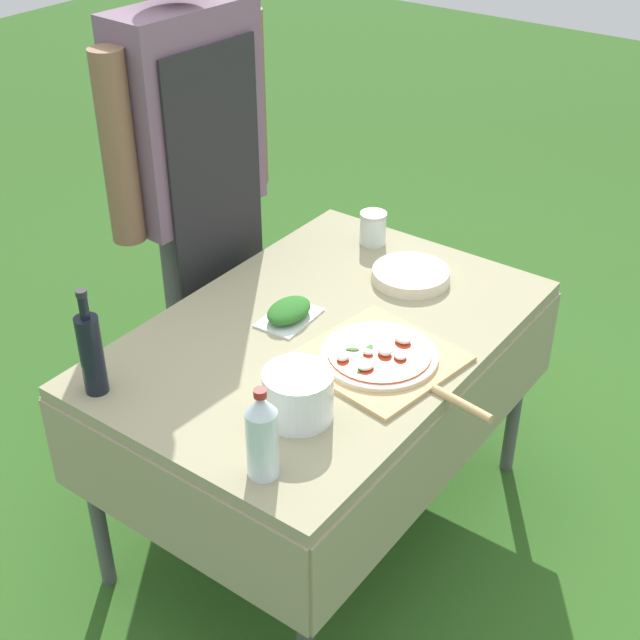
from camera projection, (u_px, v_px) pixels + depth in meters
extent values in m
plane|color=#2D5B1E|center=(322.00, 519.00, 2.86)|extent=(12.00, 12.00, 0.00)
cube|color=gray|center=(322.00, 336.00, 2.47)|extent=(1.26, 0.85, 0.04)
cube|color=gray|center=(454.00, 439.00, 2.34)|extent=(1.26, 0.01, 0.28)
cube|color=gray|center=(211.00, 332.00, 2.77)|extent=(1.26, 0.01, 0.28)
cube|color=gray|center=(166.00, 511.00, 2.12)|extent=(0.01, 0.85, 0.28)
cube|color=gray|center=(434.00, 289.00, 2.99)|extent=(0.01, 0.85, 0.28)
cylinder|color=#4C4C51|center=(305.00, 624.00, 2.10)|extent=(0.04, 0.04, 0.69)
cylinder|color=#4C4C51|center=(518.00, 387.00, 2.87)|extent=(0.04, 0.04, 0.69)
cylinder|color=#4C4C51|center=(94.00, 495.00, 2.46)|extent=(0.04, 0.04, 0.69)
cylinder|color=#4C4C51|center=(333.00, 315.00, 3.24)|extent=(0.04, 0.04, 0.69)
cylinder|color=#4C4C51|center=(223.00, 312.00, 3.11)|extent=(0.12, 0.12, 0.85)
cylinder|color=#4C4C51|center=(187.00, 332.00, 3.00)|extent=(0.12, 0.12, 0.85)
cube|color=#6B5166|center=(188.00, 114.00, 2.65)|extent=(0.47, 0.22, 0.63)
cube|color=#232326|center=(218.00, 196.00, 2.72)|extent=(0.37, 0.03, 0.92)
cylinder|color=brown|center=(250.00, 100.00, 2.84)|extent=(0.10, 0.10, 0.56)
cylinder|color=brown|center=(118.00, 149.00, 2.49)|extent=(0.10, 0.10, 0.56)
cube|color=tan|center=(379.00, 359.00, 2.33)|extent=(0.41, 0.41, 0.01)
cylinder|color=tan|center=(462.00, 404.00, 2.18)|extent=(0.05, 0.18, 0.02)
cylinder|color=beige|center=(379.00, 355.00, 2.33)|extent=(0.31, 0.31, 0.01)
cylinder|color=#D14223|center=(379.00, 352.00, 2.32)|extent=(0.27, 0.27, 0.00)
ellipsoid|color=white|center=(343.00, 357.00, 2.29)|extent=(0.04, 0.04, 0.02)
ellipsoid|color=white|center=(400.00, 355.00, 2.30)|extent=(0.05, 0.05, 0.01)
ellipsoid|color=white|center=(385.00, 351.00, 2.31)|extent=(0.06, 0.06, 0.02)
ellipsoid|color=white|center=(368.00, 352.00, 2.31)|extent=(0.03, 0.03, 0.01)
ellipsoid|color=white|center=(403.00, 339.00, 2.36)|extent=(0.05, 0.05, 0.02)
ellipsoid|color=white|center=(366.00, 366.00, 2.26)|extent=(0.05, 0.05, 0.02)
ellipsoid|color=#286B23|center=(352.00, 349.00, 2.33)|extent=(0.03, 0.04, 0.00)
ellipsoid|color=#286B23|center=(369.00, 348.00, 2.33)|extent=(0.04, 0.03, 0.00)
ellipsoid|color=#286B23|center=(360.00, 370.00, 2.25)|extent=(0.03, 0.02, 0.00)
cylinder|color=black|center=(92.00, 355.00, 2.17)|extent=(0.06, 0.06, 0.22)
cylinder|color=black|center=(84.00, 307.00, 2.10)|extent=(0.02, 0.02, 0.06)
cylinder|color=#232326|center=(81.00, 293.00, 2.08)|extent=(0.03, 0.03, 0.02)
cylinder|color=silver|center=(262.00, 444.00, 1.93)|extent=(0.07, 0.07, 0.17)
cone|color=silver|center=(261.00, 405.00, 1.87)|extent=(0.07, 0.07, 0.04)
cylinder|color=#B22823|center=(260.00, 393.00, 1.86)|extent=(0.03, 0.03, 0.02)
cube|color=silver|center=(289.00, 318.00, 2.51)|extent=(0.19, 0.13, 0.01)
ellipsoid|color=#286B23|center=(289.00, 310.00, 2.49)|extent=(0.16, 0.11, 0.04)
cylinder|color=silver|center=(298.00, 395.00, 2.11)|extent=(0.17, 0.17, 0.13)
cylinder|color=beige|center=(410.00, 279.00, 2.69)|extent=(0.24, 0.24, 0.00)
cylinder|color=beige|center=(410.00, 278.00, 2.68)|extent=(0.24, 0.24, 0.00)
cylinder|color=beige|center=(411.00, 276.00, 2.68)|extent=(0.24, 0.24, 0.00)
cylinder|color=beige|center=(411.00, 275.00, 2.68)|extent=(0.24, 0.24, 0.00)
cylinder|color=beige|center=(411.00, 273.00, 2.68)|extent=(0.23, 0.23, 0.00)
cylinder|color=beige|center=(411.00, 272.00, 2.67)|extent=(0.23, 0.23, 0.00)
cylinder|color=beige|center=(411.00, 271.00, 2.67)|extent=(0.23, 0.23, 0.00)
cylinder|color=silver|center=(373.00, 229.00, 2.86)|extent=(0.08, 0.08, 0.10)
cylinder|color=#D14223|center=(373.00, 234.00, 2.87)|extent=(0.07, 0.07, 0.07)
cylinder|color=#B7B2A3|center=(374.00, 215.00, 2.83)|extent=(0.09, 0.09, 0.01)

